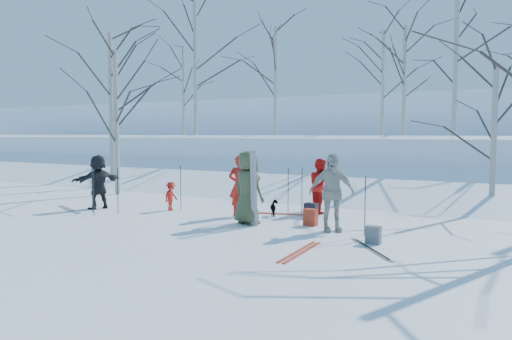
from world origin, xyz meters
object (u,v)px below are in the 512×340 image
Objects in this scene: skier_grey_west at (98,182)px; dog at (275,208)px; skier_red_seated at (171,196)px; skier_cream_east at (332,192)px; backpack_red at (311,217)px; backpack_grey at (373,235)px; skier_red_north at (240,186)px; skier_olive_center at (248,188)px; backpack_dark at (311,210)px; skier_redor_behind at (320,186)px.

skier_grey_west is 5.56m from dog.
skier_cream_east is at bearing -101.21° from skier_red_seated.
backpack_red is 2.34m from backpack_grey.
dog is 1.66m from backpack_red.
backpack_red is (6.77, 0.65, -0.62)m from skier_grey_west.
skier_red_north is 3.09m from skier_cream_east.
skier_grey_west is (-5.29, -0.05, -0.10)m from skier_olive_center.
skier_red_north is 4.49× the size of backpack_grey.
skier_red_seated is at bearing 1.63° from skier_olive_center.
skier_grey_west is 4.15× the size of backpack_dark.
backpack_red is at bearing 111.36° from skier_grey_west.
skier_redor_behind is at bearing -70.86° from skier_red_seated.
skier_grey_west reaches higher than backpack_dark.
skier_red_seated is (-3.14, 0.79, -0.50)m from skier_olive_center.
skier_red_seated reaches higher than dog.
skier_red_seated is 2.15× the size of backpack_dark.
skier_redor_behind is at bearing 80.28° from skier_cream_east.
skier_cream_east is 1.11× the size of skier_grey_west.
skier_red_north is at bearing -156.98° from backpack_dark.
skier_olive_center is at bearing -108.67° from skier_red_seated.
skier_red_seated is at bearing 167.56° from backpack_grey.
backpack_dark is (1.82, 0.77, -0.65)m from skier_red_north.
skier_red_seated is at bearing 127.31° from skier_grey_west.
backpack_dark is at bearing 112.79° from backpack_red.
skier_grey_west is (-6.21, -2.62, 0.03)m from skier_redor_behind.
dog is at bearing 150.39° from backpack_red.
skier_red_seated is 2.05× the size of backpack_red.
skier_redor_behind is at bearing 127.98° from backpack_grey.
skier_redor_behind is (1.73, 1.65, -0.06)m from skier_red_north.
skier_grey_west reaches higher than skier_redor_behind.
skier_cream_east reaches higher than skier_redor_behind.
skier_olive_center is 2.74m from skier_redor_behind.
skier_olive_center is 1.01× the size of skier_cream_east.
skier_olive_center is at bearing 105.29° from skier_red_north.
skier_grey_west is 6.57m from backpack_dark.
skier_grey_west is at bearing 176.00° from backpack_grey.
backpack_dark is (-2.43, 2.36, 0.01)m from backpack_grey.
skier_redor_behind is at bearing 128.78° from skier_grey_west.
skier_red_seated is 0.52× the size of skier_grey_west.
skier_cream_east is 4.40× the size of backpack_red.
skier_cream_east is at bearing 161.07° from skier_redor_behind.
skier_olive_center is 5.29m from skier_grey_west.
skier_olive_center is 2.20m from skier_cream_east.
skier_red_north is at bearing -33.17° from skier_olive_center.
backpack_grey is 3.39m from backpack_dark.
backpack_dark is at bearing 162.55° from dog.
skier_olive_center is 2.11m from backpack_dark.
skier_cream_east is at bearing -159.90° from skier_olive_center.
skier_olive_center is 1.59m from dog.
backpack_grey is (3.45, -0.66, -0.74)m from skier_olive_center.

